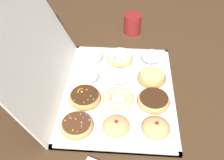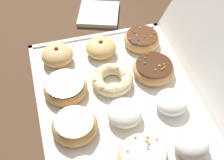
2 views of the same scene
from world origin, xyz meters
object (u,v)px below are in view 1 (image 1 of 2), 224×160
donut_box (119,91)px  sprinkle_donut_8 (77,126)px  jelly_filled_donut_0 (156,128)px  jelly_filled_donut_4 (118,126)px  powdered_filled_donut_10 (88,75)px  powdered_filled_donut_11 (93,56)px  cruller_donut_5 (119,99)px  powdered_filled_donut_6 (120,76)px  powdered_filled_donut_3 (152,56)px  glazed_ring_donut_2 (152,77)px  chocolate_frosted_donut_1 (154,101)px  coffee_mug (133,23)px  sprinkle_donut_7 (120,58)px  sprinkle_donut_9 (85,98)px

donut_box → sprinkle_donut_8: 0.23m
jelly_filled_donut_0 → jelly_filled_donut_4: bearing=89.6°
powdered_filled_donut_10 → powdered_filled_donut_11: powdered_filled_donut_11 is taller
cruller_donut_5 → donut_box: bearing=4.3°
powdered_filled_donut_6 → sprinkle_donut_8: size_ratio=0.82×
jelly_filled_donut_4 → cruller_donut_5: 0.13m
powdered_filled_donut_3 → powdered_filled_donut_6: bearing=136.5°
powdered_filled_donut_10 → glazed_ring_donut_2: bearing=-88.8°
sprinkle_donut_8 → chocolate_frosted_donut_1: bearing=-63.3°
jelly_filled_donut_4 → sprinkle_donut_8: (-0.01, 0.13, -0.00)m
glazed_ring_donut_2 → powdered_filled_donut_3: size_ratio=1.29×
powdered_filled_donut_11 → coffee_mug: coffee_mug is taller
powdered_filled_donut_10 → coffee_mug: bearing=-24.1°
cruller_donut_5 → sprinkle_donut_7: (0.24, 0.01, 0.00)m
cruller_donut_5 → sprinkle_donut_9: 0.13m
coffee_mug → powdered_filled_donut_10: bearing=155.9°
jelly_filled_donut_0 → cruller_donut_5: (0.13, 0.12, -0.01)m
powdered_filled_donut_10 → powdered_filled_donut_11: size_ratio=1.00×
cruller_donut_5 → jelly_filled_donut_4: bearing=-179.8°
cruller_donut_5 → coffee_mug: (0.49, -0.04, 0.02)m
glazed_ring_donut_2 → cruller_donut_5: (-0.12, 0.12, -0.00)m
powdered_filled_donut_3 → powdered_filled_donut_11: 0.25m
sprinkle_donut_7 → coffee_mug: 0.26m
powdered_filled_donut_11 → jelly_filled_donut_0: bearing=-145.8°
jelly_filled_donut_0 → powdered_filled_donut_3: jelly_filled_donut_0 is taller
sprinkle_donut_8 → cruller_donut_5: bearing=-45.1°
powdered_filled_donut_3 → sprinkle_donut_7: 0.14m
jelly_filled_donut_0 → powdered_filled_donut_6: jelly_filled_donut_0 is taller
chocolate_frosted_donut_1 → jelly_filled_donut_4: 0.17m
powdered_filled_donut_10 → powdered_filled_donut_11: 0.12m
sprinkle_donut_8 → sprinkle_donut_9: size_ratio=0.93×
jelly_filled_donut_4 → powdered_filled_donut_11: 0.39m
powdered_filled_donut_6 → powdered_filled_donut_10: size_ratio=1.06×
jelly_filled_donut_4 → powdered_filled_donut_6: 0.24m
sprinkle_donut_7 → sprinkle_donut_8: bearing=161.7°
powdered_filled_donut_3 → coffee_mug: (0.24, 0.08, 0.02)m
powdered_filled_donut_3 → sprinkle_donut_8: (-0.38, 0.26, -0.00)m
sprinkle_donut_7 → sprinkle_donut_8: (-0.37, 0.12, 0.00)m
glazed_ring_donut_2 → coffee_mug: size_ratio=1.06×
donut_box → sprinkle_donut_9: bearing=118.3°
chocolate_frosted_donut_1 → powdered_filled_donut_3: size_ratio=1.35×
chocolate_frosted_donut_1 → sprinkle_donut_9: sprinkle_donut_9 is taller
sprinkle_donut_9 → powdered_filled_donut_6: bearing=-44.9°
glazed_ring_donut_2 → jelly_filled_donut_4: jelly_filled_donut_4 is taller
cruller_donut_5 → coffee_mug: size_ratio=1.08×
jelly_filled_donut_0 → sprinkle_donut_9: bearing=64.1°
sprinkle_donut_7 → coffee_mug: bearing=-11.2°
glazed_ring_donut_2 → powdered_filled_donut_10: size_ratio=1.35×
donut_box → coffee_mug: size_ratio=5.10×
powdered_filled_donut_3 → jelly_filled_donut_4: jelly_filled_donut_4 is taller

